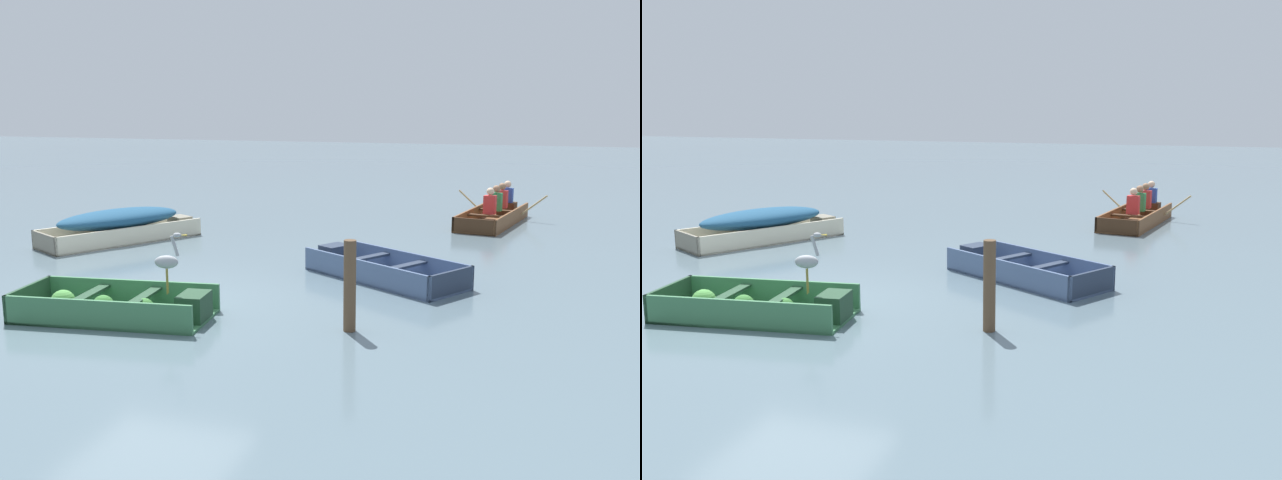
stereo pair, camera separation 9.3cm
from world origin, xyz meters
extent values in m
plane|color=slate|center=(0.00, 0.00, 0.00)|extent=(80.00, 80.00, 0.00)
cube|color=#387047|center=(-0.12, -0.70, 0.02)|extent=(2.78, 1.43, 0.04)
cube|color=#387047|center=(-0.18, -0.16, 0.20)|extent=(2.65, 0.35, 0.40)
cube|color=#387047|center=(-0.06, -1.24, 0.20)|extent=(2.65, 0.35, 0.40)
cube|color=#1E3D27|center=(-1.42, -0.84, 0.20)|extent=(0.18, 1.14, 0.40)
cube|color=#1E3D27|center=(1.03, -0.57, 0.22)|extent=(0.42, 0.55, 0.36)
cube|color=#1E3D27|center=(0.28, -0.65, 0.30)|extent=(0.28, 1.05, 0.04)
cube|color=#1E3D27|center=(-0.52, -0.74, 0.30)|extent=(0.28, 1.05, 0.04)
sphere|color=#387533|center=(0.35, -0.73, 0.18)|extent=(0.29, 0.29, 0.29)
sphere|color=#387533|center=(-0.24, -0.80, 0.19)|extent=(0.30, 0.30, 0.30)
sphere|color=#4C9342|center=(-0.84, -0.86, 0.21)|extent=(0.34, 0.34, 0.34)
cube|color=#475B7F|center=(3.03, 2.50, 0.02)|extent=(3.00, 2.43, 0.04)
cube|color=#475B7F|center=(2.75, 2.06, 0.20)|extent=(2.45, 1.55, 0.40)
cube|color=#475B7F|center=(3.30, 2.94, 0.20)|extent=(2.45, 1.55, 0.40)
cube|color=#273246|center=(4.22, 1.75, 0.20)|extent=(0.62, 0.95, 0.40)
cube|color=#273246|center=(1.97, 3.15, 0.22)|extent=(0.56, 0.60, 0.36)
cube|color=#273246|center=(2.66, 2.72, 0.30)|extent=(0.66, 0.92, 0.04)
cube|color=#273246|center=(3.39, 2.27, 0.30)|extent=(0.66, 0.92, 0.04)
cube|color=beige|center=(-3.03, 4.07, 0.02)|extent=(2.62, 3.45, 0.04)
cube|color=beige|center=(-3.50, 4.33, 0.19)|extent=(1.69, 2.93, 0.38)
cube|color=beige|center=(-2.57, 3.80, 0.19)|extent=(1.69, 2.93, 0.38)
cube|color=gray|center=(-3.84, 2.64, 0.19)|extent=(0.99, 0.59, 0.38)
cube|color=gray|center=(-2.30, 5.36, 0.21)|extent=(0.61, 0.56, 0.34)
cube|color=gray|center=(-2.79, 4.50, 0.29)|extent=(0.96, 0.64, 0.04)
cube|color=gray|center=(-3.28, 3.63, 0.29)|extent=(0.96, 0.64, 0.04)
ellipsoid|color=navy|center=(-3.03, 4.07, 0.50)|extent=(2.27, 2.90, 0.40)
cube|color=brown|center=(4.43, 8.57, 0.02)|extent=(1.63, 3.32, 0.04)
cube|color=brown|center=(3.96, 8.67, 0.18)|extent=(0.69, 3.13, 0.36)
cube|color=brown|center=(4.90, 8.48, 0.18)|extent=(0.69, 3.13, 0.36)
cube|color=#3F2716|center=(4.12, 7.04, 0.18)|extent=(1.00, 0.25, 0.36)
cube|color=#3F2716|center=(4.71, 9.96, 0.20)|extent=(0.52, 0.44, 0.33)
cube|color=#3F2716|center=(4.53, 9.04, 0.27)|extent=(0.92, 0.34, 0.04)
cube|color=#3F2716|center=(4.33, 8.11, 0.27)|extent=(0.92, 0.34, 0.04)
cube|color=red|center=(4.37, 8.30, 0.51)|extent=(0.31, 0.23, 0.44)
sphere|color=beige|center=(4.37, 8.30, 0.83)|extent=(0.18, 0.18, 0.18)
cube|color=#338C4C|center=(4.49, 8.85, 0.51)|extent=(0.31, 0.23, 0.44)
sphere|color=#9E7051|center=(4.49, 8.85, 0.83)|extent=(0.18, 0.18, 0.18)
cube|color=red|center=(4.60, 9.39, 0.51)|extent=(0.31, 0.23, 0.44)
sphere|color=#9E7051|center=(4.60, 9.39, 0.83)|extent=(0.18, 0.18, 0.18)
cube|color=#2D4CA5|center=(4.71, 9.94, 0.51)|extent=(0.31, 0.23, 0.44)
sphere|color=beige|center=(4.71, 9.94, 0.83)|extent=(0.18, 0.18, 0.18)
cylinder|color=tan|center=(3.81, 9.55, 0.41)|extent=(0.64, 0.17, 0.55)
cylinder|color=tan|center=(5.39, 9.23, 0.41)|extent=(0.64, 0.17, 0.55)
cylinder|color=olive|center=(0.69, -0.64, 0.58)|extent=(0.02, 0.02, 0.35)
cylinder|color=olive|center=(0.70, -0.70, 0.58)|extent=(0.02, 0.02, 0.35)
ellipsoid|color=#93999E|center=(0.69, -0.67, 0.84)|extent=(0.34, 0.21, 0.18)
cylinder|color=#93999E|center=(0.81, -0.64, 1.06)|extent=(0.12, 0.07, 0.28)
ellipsoid|color=#93999E|center=(0.85, -0.63, 1.21)|extent=(0.12, 0.08, 0.06)
cone|color=gold|center=(0.93, -0.61, 1.21)|extent=(0.10, 0.05, 0.02)
cylinder|color=brown|center=(3.14, -0.32, 0.61)|extent=(0.16, 0.16, 1.21)
camera|label=1|loc=(5.35, -8.98, 2.98)|focal=40.00mm
camera|label=2|loc=(5.44, -8.95, 2.98)|focal=40.00mm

